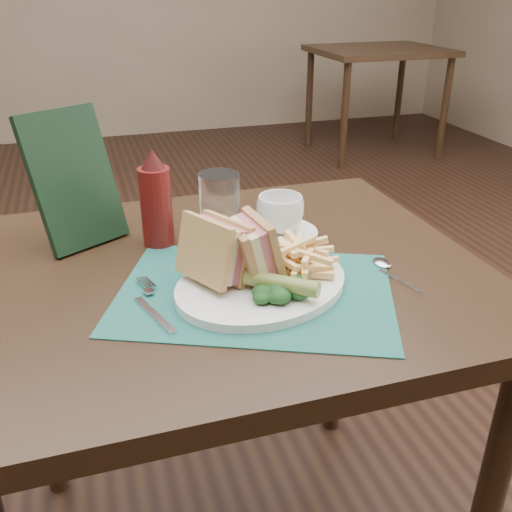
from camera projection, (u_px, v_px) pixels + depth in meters
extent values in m
plane|color=black|center=(191.00, 410.00, 1.77)|extent=(7.00, 7.00, 0.00)
plane|color=gray|center=(108.00, 136.00, 4.77)|extent=(6.00, 0.00, 6.00)
cube|color=#1B574E|center=(255.00, 292.00, 0.93)|extent=(0.53, 0.46, 0.00)
cylinder|color=olive|center=(281.00, 283.00, 0.87)|extent=(0.11, 0.10, 0.03)
cylinder|color=white|center=(280.00, 233.00, 1.13)|extent=(0.19, 0.19, 0.01)
imported|color=white|center=(280.00, 214.00, 1.11)|extent=(0.13, 0.13, 0.07)
cylinder|color=white|center=(220.00, 206.00, 1.09)|extent=(0.09, 0.09, 0.13)
cube|color=black|center=(74.00, 179.00, 1.05)|extent=(0.18, 0.16, 0.25)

